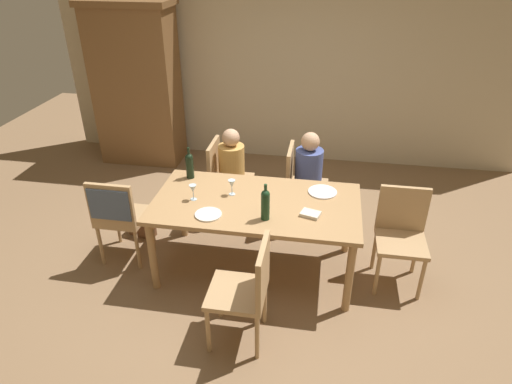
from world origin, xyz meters
The scene contains 19 objects.
ground_plane centered at (0.00, 0.00, 0.00)m, with size 10.00×10.00×0.00m, color #846647.
rear_room_partition centered at (0.00, 2.70, 1.35)m, with size 6.40×0.12×2.70m, color beige.
armoire_cabinet centered at (-2.03, 2.25, 1.10)m, with size 1.18×0.62×2.18m.
dining_table centered at (0.00, 0.00, 0.68)m, with size 1.87×1.00×0.76m.
chair_far_right centered at (0.33, 0.88, 0.53)m, with size 0.44×0.44×0.92m.
chair_far_left centered at (-0.51, 0.88, 0.53)m, with size 0.44×0.44×0.92m.
chair_near centered at (0.09, -0.88, 0.53)m, with size 0.44×0.44×0.92m.
chair_right_end centered at (1.31, 0.09, 0.53)m, with size 0.44×0.44×0.92m.
chair_left_end centered at (-1.31, -0.12, 0.59)m, with size 0.44×0.46×0.92m.
person_woman_host centered at (0.45, 0.88, 0.64)m, with size 0.34×0.29×1.10m.
person_man_bearded centered at (-0.39, 0.88, 0.63)m, with size 0.33×0.28×1.08m.
wine_bottle_tall_green centered at (-0.72, 0.35, 0.90)m, with size 0.08×0.08×0.32m.
wine_bottle_dark_red centered at (0.12, -0.27, 0.91)m, with size 0.07×0.07×0.33m.
wine_glass_near_left centered at (-0.24, 0.10, 0.86)m, with size 0.07×0.07×0.15m.
wine_glass_centre centered at (-0.57, -0.06, 0.86)m, with size 0.07×0.07×0.15m.
dinner_plate_host centered at (-0.37, -0.29, 0.76)m, with size 0.23×0.23×0.01m, color silver.
dinner_plate_guest_left centered at (0.59, 0.27, 0.76)m, with size 0.27×0.27×0.01m, color white.
folded_napkin centered at (0.50, -0.15, 0.77)m, with size 0.16×0.12×0.03m, color beige.
handbag centered at (-1.31, 0.35, 0.11)m, with size 0.28×0.12×0.22m, color brown.
Camera 1 is at (0.58, -3.41, 2.82)m, focal length 31.28 mm.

